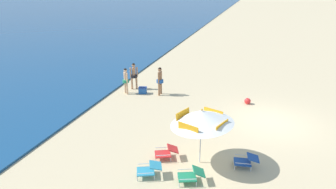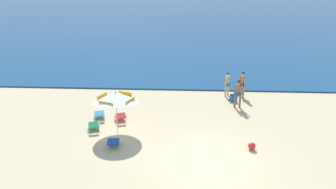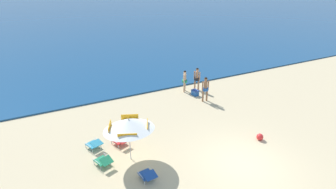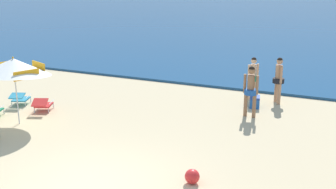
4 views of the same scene
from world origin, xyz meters
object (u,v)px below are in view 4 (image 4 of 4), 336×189
Objects in this scene: person_standing_beside at (253,75)px; beach_ball at (192,176)px; person_standing_near_shore at (251,88)px; person_wading_in at (279,77)px; lounge_chair_facing_sea at (20,98)px; cooler_box at (255,102)px; lounge_chair_spare_folded at (42,104)px; beach_umbrella_striped_main at (14,67)px.

person_standing_beside is 4.61× the size of beach_ball.
person_standing_near_shore is 1.01× the size of person_wading_in.
person_standing_beside is at bearing 92.53° from beach_ball.
cooler_box is at bearing 22.35° from lounge_chair_facing_sea.
person_standing_near_shore reaches higher than beach_ball.
lounge_chair_spare_folded is at bearing -149.32° from person_wading_in.
person_standing_near_shore is 2.00m from person_wading_in.
person_standing_near_shore is 1.07× the size of person_standing_beside.
person_standing_beside is 0.97m from person_wading_in.
person_standing_near_shore is 4.93× the size of beach_ball.
cooler_box is (6.48, 4.73, -1.65)m from beach_umbrella_striped_main.
lounge_chair_facing_sea is 0.61× the size of person_standing_beside.
cooler_box is (0.32, -0.95, -0.73)m from person_standing_beside.
person_wading_in is (7.21, 4.28, 0.71)m from lounge_chair_spare_folded.
lounge_chair_spare_folded is at bearing -11.81° from lounge_chair_facing_sea.
cooler_box is at bearing 89.97° from beach_ball.
beach_umbrella_striped_main is 6.86m from beach_ball.
person_standing_beside is at bearing 35.25° from lounge_chair_spare_folded.
beach_umbrella_striped_main is 1.52× the size of person_standing_near_shore.
beach_umbrella_striped_main reaches higher than beach_ball.
beach_ball is at bearing -95.19° from person_wading_in.
person_standing_beside reaches higher than beach_ball.
person_standing_beside is 1.24m from cooler_box.
beach_umbrella_striped_main reaches higher than lounge_chair_facing_sea.
person_standing_near_shore is 3.10× the size of cooler_box.
beach_umbrella_striped_main reaches higher than person_standing_near_shore.
lounge_chair_spare_folded reaches higher than beach_ball.
lounge_chair_facing_sea is at bearing 130.93° from beach_umbrella_striped_main.
beach_ball is at bearing -21.45° from lounge_chair_facing_sea.
beach_umbrella_striped_main is at bearing -137.25° from person_standing_beside.
beach_umbrella_striped_main is 2.66× the size of lounge_chair_facing_sea.
person_standing_near_shore is at bearing 89.11° from beach_ball.
person_wading_in is 4.88× the size of beach_ball.
person_standing_near_shore is at bearing 14.99° from lounge_chair_facing_sea.
person_standing_beside reaches higher than lounge_chair_spare_folded.
lounge_chair_spare_folded reaches higher than cooler_box.
cooler_box is (6.57, 3.46, -0.07)m from lounge_chair_spare_folded.
beach_ball is at bearing -13.36° from beach_umbrella_striped_main.
lounge_chair_facing_sea is at bearing -157.65° from cooler_box.
beach_ball is (0.32, -7.22, -0.76)m from person_standing_beside.
person_wading_in is at bearing -8.09° from person_standing_beside.
cooler_box is (-0.08, 1.10, -0.79)m from person_standing_near_shore.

